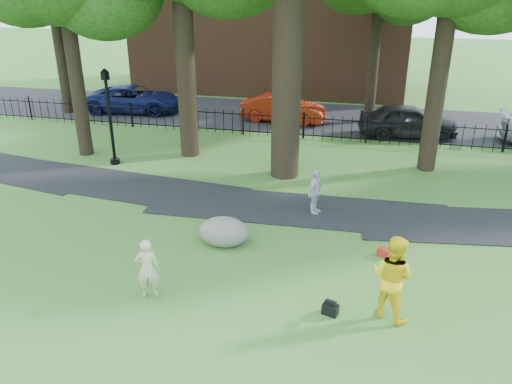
% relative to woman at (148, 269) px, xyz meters
% --- Properties ---
extents(ground, '(120.00, 120.00, 0.00)m').
position_rel_woman_xyz_m(ground, '(1.74, 1.84, -0.78)').
color(ground, '#3C6423').
rests_on(ground, ground).
extents(footpath, '(36.07, 3.85, 0.03)m').
position_rel_woman_xyz_m(footpath, '(2.74, 5.74, -0.78)').
color(footpath, black).
rests_on(footpath, ground).
extents(street, '(80.00, 7.00, 0.02)m').
position_rel_woman_xyz_m(street, '(1.74, 17.84, -0.78)').
color(street, black).
rests_on(street, ground).
extents(iron_fence, '(44.00, 0.04, 1.20)m').
position_rel_woman_xyz_m(iron_fence, '(1.74, 13.84, -0.18)').
color(iron_fence, black).
rests_on(iron_fence, ground).
extents(woman, '(0.67, 0.56, 1.56)m').
position_rel_woman_xyz_m(woman, '(0.00, 0.00, 0.00)').
color(woman, '#C7B889').
rests_on(woman, ground).
extents(man, '(1.25, 1.17, 2.05)m').
position_rel_woman_xyz_m(man, '(5.67, 0.55, 0.25)').
color(man, yellow).
rests_on(man, ground).
extents(pedestrian, '(0.63, 0.97, 1.53)m').
position_rel_woman_xyz_m(pedestrian, '(3.33, 5.60, -0.01)').
color(pedestrian, silver).
rests_on(pedestrian, ground).
extents(boulder, '(1.73, 1.50, 0.86)m').
position_rel_woman_xyz_m(boulder, '(1.00, 2.97, -0.35)').
color(boulder, '#6A6658').
rests_on(boulder, ground).
extents(lamppost, '(0.39, 0.39, 3.97)m').
position_rel_woman_xyz_m(lamppost, '(-5.41, 8.47, 1.17)').
color(lamppost, black).
rests_on(lamppost, ground).
extents(backpack, '(0.40, 0.32, 0.27)m').
position_rel_woman_xyz_m(backpack, '(4.37, 0.28, -0.64)').
color(backpack, black).
rests_on(backpack, ground).
extents(red_bag, '(0.39, 0.32, 0.23)m').
position_rel_woman_xyz_m(red_bag, '(5.58, 3.27, -0.66)').
color(red_bag, '#A02317').
rests_on(red_bag, ground).
extents(red_sedan, '(4.58, 1.88, 1.47)m').
position_rel_woman_xyz_m(red_sedan, '(0.25, 16.66, -0.04)').
color(red_sedan, maroon).
rests_on(red_sedan, ground).
extents(navy_van, '(5.68, 3.11, 1.51)m').
position_rel_woman_xyz_m(navy_van, '(-8.53, 16.79, -0.02)').
color(navy_van, '#0D1344').
rests_on(navy_van, ground).
extents(grey_car, '(4.90, 2.48, 1.60)m').
position_rel_woman_xyz_m(grey_car, '(6.65, 15.34, 0.02)').
color(grey_car, black).
rests_on(grey_car, ground).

